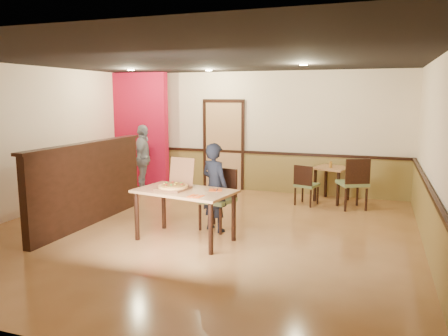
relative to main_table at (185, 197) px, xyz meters
The scene contains 27 objects.
floor 0.83m from the main_table, 84.72° to the left, with size 7.00×7.00×0.00m, color #BE804A.
ceiling 2.16m from the main_table, 84.72° to the left, with size 7.00×7.00×0.00m, color black.
wall_back 4.02m from the main_table, 89.39° to the left, with size 7.00×7.00×0.00m, color #FEE8C7.
wall_left 3.56m from the main_table, behind, with size 7.00×7.00×0.00m, color #FEE8C7.
wall_right 3.64m from the main_table, ahead, with size 7.00×7.00×0.00m, color #FEE8C7.
wainscot_back 3.94m from the main_table, 89.38° to the left, with size 7.00×0.04×0.90m, color olive.
chair_rail_back 3.92m from the main_table, 89.38° to the left, with size 7.00×0.06×0.06m, color black.
wainscot_right 3.55m from the main_table, ahead, with size 0.04×7.00×0.90m, color olive.
chair_rail_right 3.53m from the main_table, ahead, with size 0.06×7.00×0.06m, color black.
back_door 4.01m from the main_table, 100.94° to the left, with size 0.90×0.06×2.10m, color tan.
booth_partition 1.98m from the main_table, behind, with size 0.20×3.10×1.44m.
red_accent_panel 4.54m from the main_table, 129.57° to the left, with size 1.60×0.20×2.78m, color #AA0C2B.
spot_a 3.82m from the main_table, 134.99° to the left, with size 0.14×0.14×0.02m, color #FDEBB1.
spot_b 3.70m from the main_table, 104.36° to the left, with size 0.14×0.14×0.02m, color #FDEBB1.
spot_c 3.21m from the main_table, 53.63° to the left, with size 0.14×0.14×0.02m, color #FDEBB1.
main_table is the anchor object (origin of this frame).
diner_chair 0.84m from the main_table, 69.91° to the left, with size 0.61×0.61×1.02m.
side_chair_left 3.19m from the main_table, 63.83° to the left, with size 0.52×0.52×0.85m.
side_chair_right 3.70m from the main_table, 50.41° to the left, with size 0.69×0.69×1.04m.
side_table 3.94m from the main_table, 61.64° to the left, with size 0.87×0.87×0.73m.
diner 0.68m from the main_table, 67.98° to the left, with size 0.54×0.35×1.48m, color black.
passerby 3.76m from the main_table, 129.61° to the left, with size 0.93×0.39×1.58m, color gray.
pizza_box 0.25m from the main_table, behind, with size 0.50×0.56×0.46m.
pizza 0.24m from the main_table, behind, with size 0.46×0.46×0.03m, color #E5A753.
napkin_near 0.49m from the main_table, 45.69° to the right, with size 0.22×0.22×0.01m.
napkin_far 0.49m from the main_table, 18.38° to the left, with size 0.25×0.25×0.01m.
condiment 3.84m from the main_table, 61.28° to the left, with size 0.05×0.05×0.13m, color #9B611C.
Camera 1 is at (2.72, -6.44, 2.22)m, focal length 35.00 mm.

